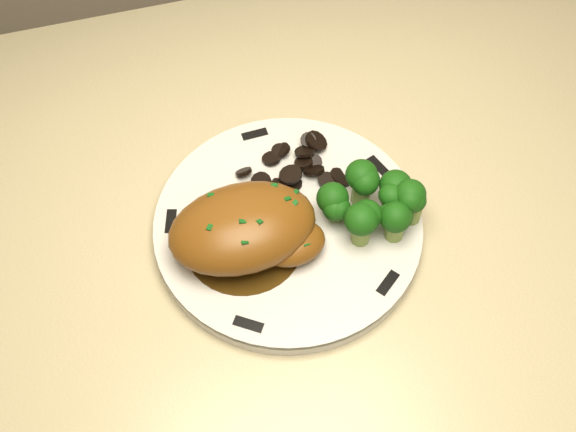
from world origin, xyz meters
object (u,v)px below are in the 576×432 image
object	(u,v)px
counter	(472,318)
plate	(288,227)
broccoli_florets	(377,206)
chicken_breast	(248,229)

from	to	relation	value
counter	plate	xyz separation A→B (m)	(-0.30, -0.03, 0.44)
counter	broccoli_florets	bearing A→B (deg)	-167.48
counter	chicken_breast	world-z (taller)	counter
counter	broccoli_florets	xyz separation A→B (m)	(-0.22, -0.05, 0.47)
counter	plate	bearing A→B (deg)	-174.21
counter	chicken_breast	size ratio (longest dim) A/B	15.00
plate	broccoli_florets	distance (m)	0.09
counter	chicken_breast	distance (m)	0.59
counter	broccoli_florets	distance (m)	0.53
counter	chicken_breast	xyz separation A→B (m)	(-0.34, -0.04, 0.48)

